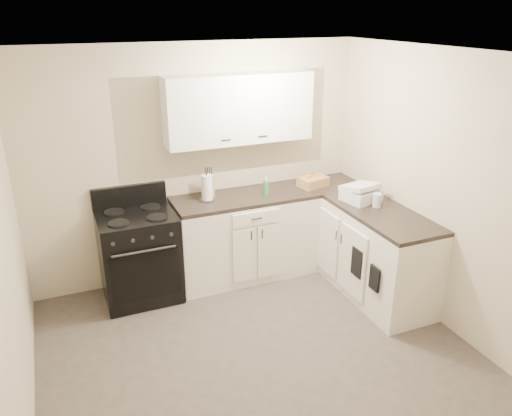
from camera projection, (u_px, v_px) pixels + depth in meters
name	position (u px, v px, depth m)	size (l,w,h in m)	color
floor	(265.00, 363.00, 4.22)	(3.60, 3.60, 0.00)	#473F38
ceiling	(267.00, 56.00, 3.29)	(3.60, 3.60, 0.00)	white
wall_back	(197.00, 165.00, 5.29)	(3.60, 3.60, 0.00)	beige
wall_right	(452.00, 196.00, 4.40)	(3.60, 3.60, 0.00)	beige
wall_left	(2.00, 275.00, 3.11)	(3.60, 3.60, 0.00)	beige
wall_front	(429.00, 383.00, 2.21)	(3.60, 3.60, 0.00)	beige
base_cabinets_back	(245.00, 237.00, 5.49)	(1.55, 0.60, 0.90)	white
base_cabinets_right	(361.00, 245.00, 5.32)	(0.60, 1.90, 0.90)	white
countertop_back	(245.00, 197.00, 5.31)	(1.55, 0.60, 0.04)	black
countertop_right	(365.00, 204.00, 5.14)	(0.60, 1.90, 0.04)	black
upper_cabinets	(239.00, 109.00, 5.10)	(1.55, 0.30, 0.70)	white
stove	(139.00, 256.00, 5.04)	(0.75, 0.64, 0.91)	black
knife_block	(209.00, 186.00, 5.24)	(0.11, 0.09, 0.23)	#DAC086
paper_towel	(207.00, 188.00, 5.13)	(0.11, 0.11, 0.27)	white
soap_bottle	(266.00, 188.00, 5.28)	(0.06, 0.06, 0.17)	green
wicker_basket	(313.00, 182.00, 5.57)	(0.32, 0.21, 0.11)	tan
countertop_grill	(361.00, 195.00, 5.15)	(0.33, 0.31, 0.12)	white
glass_jar	(377.00, 200.00, 4.98)	(0.08, 0.08, 0.14)	silver
oven_mitt_near	(374.00, 278.00, 4.61)	(0.02, 0.14, 0.24)	black
oven_mitt_far	(357.00, 263.00, 4.85)	(0.02, 0.17, 0.29)	black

